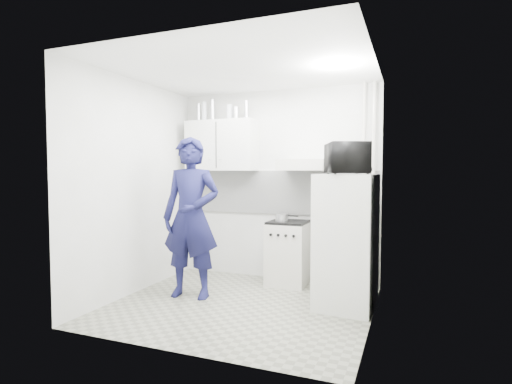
% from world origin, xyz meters
% --- Properties ---
extents(floor, '(2.80, 2.80, 0.00)m').
position_xyz_m(floor, '(0.00, 0.00, 0.00)').
color(floor, gray).
rests_on(floor, ground).
extents(ceiling, '(2.80, 2.80, 0.00)m').
position_xyz_m(ceiling, '(0.00, 0.00, 2.60)').
color(ceiling, white).
rests_on(ceiling, wall_back).
extents(wall_back, '(2.80, 0.00, 2.80)m').
position_xyz_m(wall_back, '(0.00, 1.25, 1.30)').
color(wall_back, silver).
rests_on(wall_back, floor).
extents(wall_left, '(0.00, 2.60, 2.60)m').
position_xyz_m(wall_left, '(-1.40, 0.00, 1.30)').
color(wall_left, silver).
rests_on(wall_left, floor).
extents(wall_right, '(0.00, 2.60, 2.60)m').
position_xyz_m(wall_right, '(1.40, 0.00, 1.30)').
color(wall_right, silver).
rests_on(wall_right, floor).
extents(person, '(0.75, 0.54, 1.89)m').
position_xyz_m(person, '(-0.67, 0.09, 0.95)').
color(person, '#121339').
rests_on(person, floor).
extents(stove, '(0.51, 0.51, 0.81)m').
position_xyz_m(stove, '(0.25, 1.00, 0.40)').
color(stove, beige).
rests_on(stove, floor).
extents(fridge, '(0.65, 0.65, 1.46)m').
position_xyz_m(fridge, '(1.10, 0.34, 0.73)').
color(fridge, silver).
rests_on(fridge, floor).
extents(stove_top, '(0.48, 0.48, 0.03)m').
position_xyz_m(stove_top, '(0.25, 1.00, 0.82)').
color(stove_top, black).
rests_on(stove_top, stove).
extents(saucepan, '(0.17, 0.17, 0.09)m').
position_xyz_m(saucepan, '(0.18, 0.96, 0.89)').
color(saucepan, silver).
rests_on(saucepan, stove_top).
extents(microwave, '(0.70, 0.59, 0.33)m').
position_xyz_m(microwave, '(1.10, 0.34, 1.62)').
color(microwave, black).
rests_on(microwave, fridge).
extents(bottle_a, '(0.06, 0.06, 0.26)m').
position_xyz_m(bottle_a, '(-1.12, 1.07, 2.33)').
color(bottle_a, silver).
rests_on(bottle_a, upper_cabinet).
extents(bottle_b, '(0.07, 0.07, 0.28)m').
position_xyz_m(bottle_b, '(-1.03, 1.07, 2.34)').
color(bottle_b, '#B2B7BC').
rests_on(bottle_b, upper_cabinet).
extents(bottle_c, '(0.07, 0.07, 0.30)m').
position_xyz_m(bottle_c, '(-0.90, 1.07, 2.35)').
color(bottle_c, silver).
rests_on(bottle_c, upper_cabinet).
extents(canister_a, '(0.09, 0.09, 0.22)m').
position_xyz_m(canister_a, '(-0.63, 1.07, 2.31)').
color(canister_a, '#B2B7BC').
rests_on(canister_a, upper_cabinet).
extents(canister_b, '(0.09, 0.09, 0.18)m').
position_xyz_m(canister_b, '(-0.53, 1.07, 2.29)').
color(canister_b, silver).
rests_on(canister_b, upper_cabinet).
extents(bottle_e, '(0.06, 0.06, 0.25)m').
position_xyz_m(bottle_e, '(-0.38, 1.07, 2.33)').
color(bottle_e, silver).
rests_on(bottle_e, upper_cabinet).
extents(upper_cabinet, '(1.00, 0.35, 0.70)m').
position_xyz_m(upper_cabinet, '(-0.75, 1.07, 1.85)').
color(upper_cabinet, silver).
rests_on(upper_cabinet, wall_back).
extents(range_hood, '(0.60, 0.50, 0.14)m').
position_xyz_m(range_hood, '(0.45, 1.00, 1.57)').
color(range_hood, beige).
rests_on(range_hood, wall_back).
extents(backsplash, '(2.74, 0.03, 0.60)m').
position_xyz_m(backsplash, '(0.00, 1.24, 1.20)').
color(backsplash, white).
rests_on(backsplash, wall_back).
extents(pipe_a, '(0.05, 0.05, 2.60)m').
position_xyz_m(pipe_a, '(1.30, 1.17, 1.30)').
color(pipe_a, beige).
rests_on(pipe_a, floor).
extents(pipe_b, '(0.04, 0.04, 2.60)m').
position_xyz_m(pipe_b, '(1.18, 1.17, 1.30)').
color(pipe_b, beige).
rests_on(pipe_b, floor).
extents(ceiling_spot_fixture, '(0.10, 0.10, 0.02)m').
position_xyz_m(ceiling_spot_fixture, '(1.00, 0.20, 2.57)').
color(ceiling_spot_fixture, white).
rests_on(ceiling_spot_fixture, ceiling).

